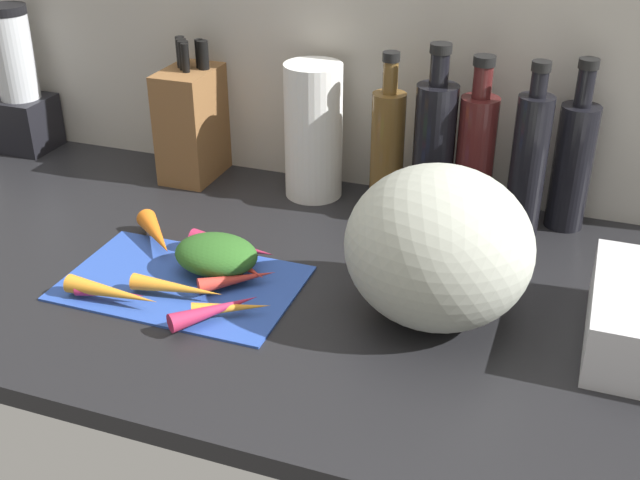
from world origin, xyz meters
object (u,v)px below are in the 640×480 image
object	(u,v)px
cutting_board	(182,282)
bottle_3	(528,163)
carrot_1	(110,293)
winter_squash	(438,248)
bottle_2	(475,156)
carrot_3	(157,234)
bottle_1	(434,149)
carrot_7	(232,308)
carrot_8	(232,246)
carrot_2	(177,288)
bottle_0	(387,148)
carrot_0	(239,263)
carrot_6	(112,292)
knife_block	(193,121)
blender_appliance	(20,89)
carrot_5	(215,310)
carrot_4	(238,279)
bottle_4	(573,162)

from	to	relation	value
cutting_board	bottle_3	xyz separation A→B (cm)	(48.11, 36.05, 12.95)
carrot_1	winter_squash	world-z (taller)	winter_squash
bottle_2	carrot_3	bearing A→B (deg)	-150.17
carrot_1	bottle_1	distance (cm)	60.62
carrot_3	carrot_7	distance (cm)	26.49
carrot_3	carrot_8	distance (cm)	13.97
carrot_2	bottle_0	world-z (taller)	bottle_0
carrot_0	carrot_6	world-z (taller)	carrot_0
carrot_8	knife_block	size ratio (longest dim) A/B	0.55
carrot_1	bottle_3	xyz separation A→B (cm)	(55.64, 44.47, 11.52)
carrot_7	blender_appliance	bearing A→B (deg)	147.23
carrot_7	cutting_board	bearing A→B (deg)	152.42
carrot_0	carrot_5	distance (cm)	13.47
bottle_2	blender_appliance	bearing A→B (deg)	178.49
carrot_5	blender_appliance	bearing A→B (deg)	145.58
carrot_4	knife_block	xyz separation A→B (cm)	(-27.21, 38.39, 9.51)
bottle_1	bottle_3	bearing A→B (deg)	-1.17
carrot_0	carrot_3	size ratio (longest dim) A/B	0.91
carrot_4	carrot_7	bearing A→B (deg)	-71.53
bottle_0	bottle_2	bearing A→B (deg)	-1.13
carrot_3	bottle_2	xyz separation A→B (cm)	(48.56, 27.84, 10.31)
carrot_0	winter_squash	size ratio (longest dim) A/B	0.46
carrot_2	carrot_3	size ratio (longest dim) A/B	1.08
winter_squash	bottle_2	world-z (taller)	bottle_2
carrot_0	carrot_7	world-z (taller)	carrot_0
winter_squash	blender_appliance	distance (cm)	105.56
blender_appliance	bottle_4	bearing A→B (deg)	0.85
cutting_board	blender_appliance	bearing A→B (deg)	146.28
winter_squash	carrot_0	bearing A→B (deg)	177.87
cutting_board	knife_block	distance (cm)	45.06
bottle_2	carrot_5	bearing A→B (deg)	-122.69
carrot_2	carrot_8	xyz separation A→B (cm)	(2.55, 14.17, 0.35)
carrot_6	carrot_8	world-z (taller)	carrot_8
cutting_board	carrot_5	world-z (taller)	carrot_5
bottle_2	knife_block	bearing A→B (deg)	177.52
cutting_board	bottle_0	size ratio (longest dim) A/B	1.24
carrot_5	blender_appliance	size ratio (longest dim) A/B	0.44
carrot_3	winter_squash	xyz separation A→B (cm)	(49.27, -5.23, 9.34)
winter_squash	carrot_7	bearing A→B (deg)	-159.62
blender_appliance	bottle_2	xyz separation A→B (cm)	(98.63, -2.60, -0.61)
carrot_2	winter_squash	bearing A→B (deg)	12.57
carrot_7	blender_appliance	distance (cm)	85.80
blender_appliance	knife_block	bearing A→B (deg)	-0.19
carrot_0	carrot_1	bearing A→B (deg)	-137.33
carrot_3	carrot_6	distance (cm)	18.56
carrot_6	winter_squash	bearing A→B (deg)	15.77
carrot_3	bottle_4	bearing A→B (deg)	26.35
bottle_0	bottle_3	distance (cm)	25.36
carrot_6	bottle_1	world-z (taller)	bottle_1
carrot_0	bottle_2	distance (cm)	45.92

